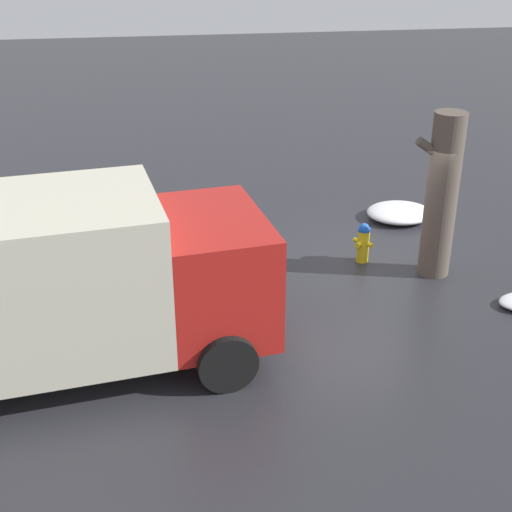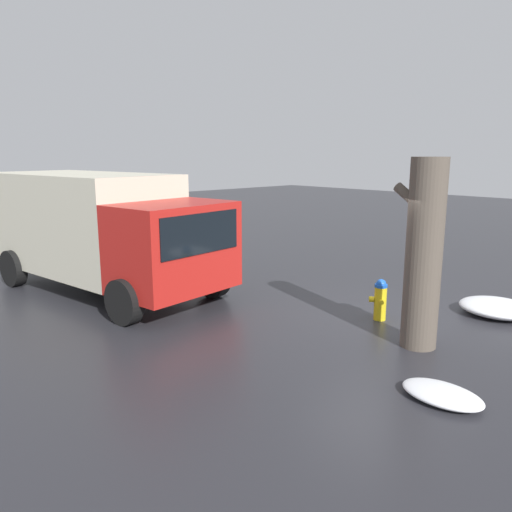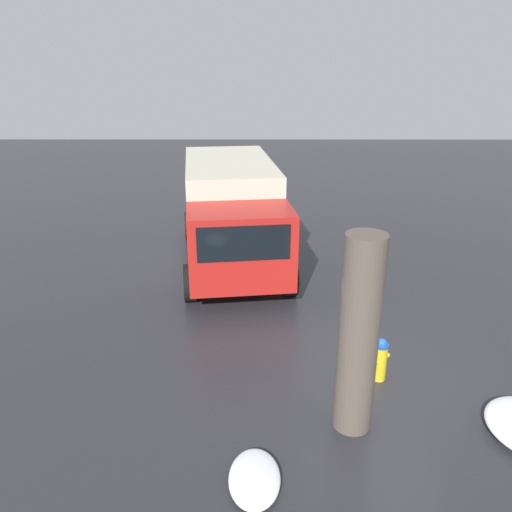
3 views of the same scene
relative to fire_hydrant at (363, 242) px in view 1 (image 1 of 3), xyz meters
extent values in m
plane|color=#28282D|center=(0.00, 0.00, -0.42)|extent=(60.00, 60.00, 0.00)
cylinder|color=yellow|center=(0.00, 0.00, -0.09)|extent=(0.24, 0.24, 0.66)
cylinder|color=blue|center=(0.00, 0.00, 0.27)|extent=(0.25, 0.25, 0.06)
sphere|color=blue|center=(0.00, 0.00, 0.30)|extent=(0.20, 0.20, 0.20)
cylinder|color=yellow|center=(0.13, 0.10, -0.01)|extent=(0.15, 0.15, 0.11)
cylinder|color=yellow|center=(-0.11, 0.13, -0.01)|extent=(0.13, 0.13, 0.09)
cylinder|color=yellow|center=(0.10, -0.13, -0.01)|extent=(0.13, 0.13, 0.09)
cylinder|color=brown|center=(-1.22, 0.70, 1.16)|extent=(0.60, 0.60, 3.17)
cylinder|color=brown|center=(-0.95, 0.70, 2.05)|extent=(0.68, 0.17, 0.55)
cube|color=red|center=(3.27, 2.59, 0.93)|extent=(1.90, 2.61, 1.80)
cube|color=black|center=(2.47, 2.48, 1.28)|extent=(0.29, 2.02, 0.79)
cylinder|color=black|center=(3.51, 1.40, 0.03)|extent=(0.93, 0.39, 0.90)
cylinder|color=black|center=(3.20, 3.80, 0.03)|extent=(0.93, 0.39, 0.90)
ellipsoid|color=white|center=(-1.48, -2.00, -0.27)|extent=(1.49, 1.32, 0.31)
camera|label=1|loc=(4.15, 12.40, 5.92)|focal=50.00mm
camera|label=2|loc=(-5.17, 8.23, 2.81)|focal=35.00mm
camera|label=3|loc=(-7.62, 2.19, 4.93)|focal=35.00mm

